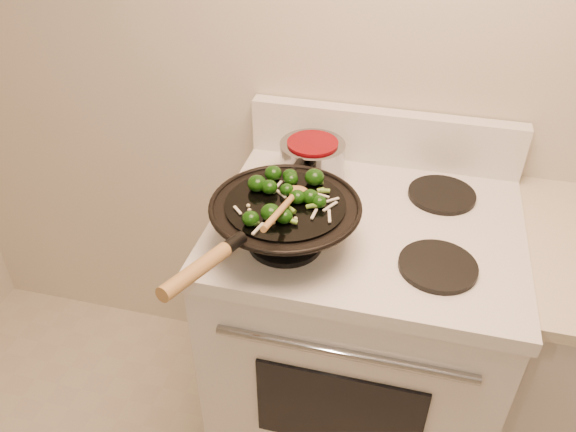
# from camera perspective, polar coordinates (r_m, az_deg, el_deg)

# --- Properties ---
(stove) EXTENTS (0.78, 0.67, 1.08)m
(stove) POSITION_cam_1_polar(r_m,az_deg,el_deg) (1.76, 6.87, -12.07)
(stove) COLOR white
(stove) RESTS_ON ground
(wok) EXTENTS (0.35, 0.57, 0.17)m
(wok) POSITION_cam_1_polar(r_m,az_deg,el_deg) (1.31, -0.38, -0.50)
(wok) COLOR black
(wok) RESTS_ON stove
(stirfry) EXTENTS (0.23, 0.25, 0.04)m
(stirfry) POSITION_cam_1_polar(r_m,az_deg,el_deg) (1.29, -0.32, 2.43)
(stirfry) COLOR black
(stirfry) RESTS_ON wok
(wooden_spoon) EXTENTS (0.06, 0.26, 0.07)m
(wooden_spoon) POSITION_cam_1_polar(r_m,az_deg,el_deg) (1.25, 0.07, 1.53)
(wooden_spoon) COLOR #A47540
(wooden_spoon) RESTS_ON wok
(saucepan) EXTENTS (0.18, 0.29, 0.11)m
(saucepan) POSITION_cam_1_polar(r_m,az_deg,el_deg) (1.56, 2.45, 5.78)
(saucepan) COLOR gray
(saucepan) RESTS_ON stove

